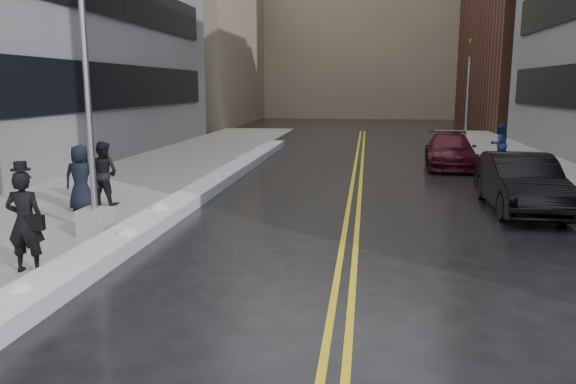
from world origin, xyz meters
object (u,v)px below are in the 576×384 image
(lamppost, at_px, (90,131))
(car_black, at_px, (521,183))
(traffic_signal, at_px, (468,88))
(car_maroon, at_px, (450,151))
(pedestrian_east, at_px, (499,144))
(fire_hydrant, at_px, (550,175))
(pedestrian_c, at_px, (81,178))
(pedestrian_b, at_px, (103,173))
(pedestrian_fedora, at_px, (25,222))

(lamppost, relative_size, car_black, 1.55)
(traffic_signal, xyz_separation_m, car_maroon, (-2.04, -8.65, -2.67))
(pedestrian_east, relative_size, car_black, 0.36)
(car_black, bearing_deg, lamppost, -156.22)
(fire_hydrant, distance_m, pedestrian_c, 14.98)
(pedestrian_c, height_order, car_maroon, pedestrian_c)
(car_maroon, bearing_deg, lamppost, -122.49)
(fire_hydrant, bearing_deg, pedestrian_b, -160.30)
(pedestrian_c, distance_m, car_maroon, 15.80)
(pedestrian_c, height_order, car_black, pedestrian_c)
(traffic_signal, bearing_deg, pedestrian_fedora, -115.51)
(fire_hydrant, bearing_deg, traffic_signal, 92.05)
(pedestrian_fedora, distance_m, car_black, 12.78)
(traffic_signal, bearing_deg, car_maroon, -103.29)
(traffic_signal, xyz_separation_m, pedestrian_c, (-13.36, -19.66, -2.35))
(pedestrian_c, bearing_deg, pedestrian_b, -118.12)
(pedestrian_b, bearing_deg, pedestrian_east, -133.26)
(pedestrian_east, relative_size, car_maroon, 0.35)
(lamppost, distance_m, pedestrian_east, 18.23)
(pedestrian_fedora, bearing_deg, pedestrian_east, -131.77)
(lamppost, xyz_separation_m, fire_hydrant, (12.30, 8.00, -1.98))
(fire_hydrant, distance_m, car_maroon, 5.93)
(traffic_signal, height_order, pedestrian_fedora, traffic_signal)
(lamppost, bearing_deg, pedestrian_c, 123.77)
(pedestrian_c, bearing_deg, car_black, -179.24)
(pedestrian_b, bearing_deg, fire_hydrant, -152.36)
(car_black, xyz_separation_m, car_maroon, (-0.74, 8.71, -0.08))
(pedestrian_fedora, relative_size, pedestrian_c, 1.04)
(traffic_signal, relative_size, car_maroon, 1.19)
(pedestrian_c, distance_m, pedestrian_east, 17.63)
(car_black, distance_m, car_maroon, 8.74)
(pedestrian_c, bearing_deg, traffic_signal, -134.24)
(pedestrian_b, bearing_deg, traffic_signal, -116.83)
(fire_hydrant, height_order, pedestrian_east, pedestrian_east)
(pedestrian_east, bearing_deg, traffic_signal, -110.46)
(lamppost, height_order, traffic_signal, lamppost)
(pedestrian_b, xyz_separation_m, car_maroon, (11.06, 10.22, -0.33))
(pedestrian_fedora, bearing_deg, pedestrian_b, -83.02)
(pedestrian_b, height_order, pedestrian_east, pedestrian_b)
(traffic_signal, bearing_deg, pedestrian_east, -89.36)
(pedestrian_east, xyz_separation_m, car_black, (-1.39, -9.10, -0.21))
(fire_hydrant, distance_m, traffic_signal, 14.30)
(fire_hydrant, bearing_deg, car_black, -118.19)
(traffic_signal, height_order, pedestrian_b, traffic_signal)
(lamppost, xyz_separation_m, car_black, (10.50, 4.64, -1.72))
(fire_hydrant, height_order, pedestrian_c, pedestrian_c)
(pedestrian_b, distance_m, car_maroon, 15.06)
(fire_hydrant, distance_m, car_black, 3.82)
(lamppost, bearing_deg, traffic_signal, 61.79)
(lamppost, distance_m, car_black, 11.60)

